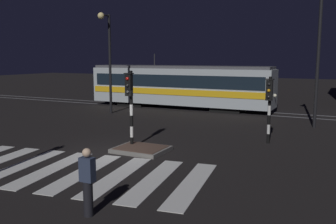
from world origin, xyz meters
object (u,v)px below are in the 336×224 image
Objects in this scene: traffic_light_median_centre at (130,98)px; traffic_light_corner_far_right at (269,100)px; street_lamp_trackside_left at (108,50)px; tram at (179,86)px; street_lamp_trackside_right at (319,36)px; pedestrian_waiting_at_kerb at (88,182)px.

traffic_light_corner_far_right is at bearing 34.63° from traffic_light_median_centre.
traffic_light_corner_far_right is at bearing -20.24° from street_lamp_trackside_left.
tram is at bearing 55.65° from street_lamp_trackside_left.
street_lamp_trackside_right is at bearing 51.76° from traffic_light_median_centre.
tram reaches higher than traffic_light_corner_far_right.
traffic_light_median_centre is 0.42× the size of street_lamp_trackside_right.
tram is at bearing 133.41° from traffic_light_corner_far_right.
traffic_light_corner_far_right is 0.45× the size of street_lamp_trackside_left.
street_lamp_trackside_right is (1.53, 4.88, 2.99)m from traffic_light_corner_far_right.
street_lamp_trackside_left is at bearing 159.76° from traffic_light_corner_far_right.
traffic_light_corner_far_right is 0.38× the size of street_lamp_trackside_right.
traffic_light_median_centre reaches higher than pedestrian_waiting_at_kerb.
street_lamp_trackside_right is at bearing -22.45° from tram.
pedestrian_waiting_at_kerb is at bearing -56.42° from street_lamp_trackside_left.
street_lamp_trackside_left is at bearing 123.58° from pedestrian_waiting_at_kerb.
street_lamp_trackside_right is (13.31, 0.54, 0.65)m from street_lamp_trackside_left.
street_lamp_trackside_left is 13.33m from street_lamp_trackside_right.
street_lamp_trackside_right is 4.67× the size of pedestrian_waiting_at_kerb.
tram is at bearing 157.55° from street_lamp_trackside_right.
street_lamp_trackside_right reaches higher than tram.
tram is 8.44× the size of pedestrian_waiting_at_kerb.
traffic_light_median_centre is at bearing -74.55° from tram.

